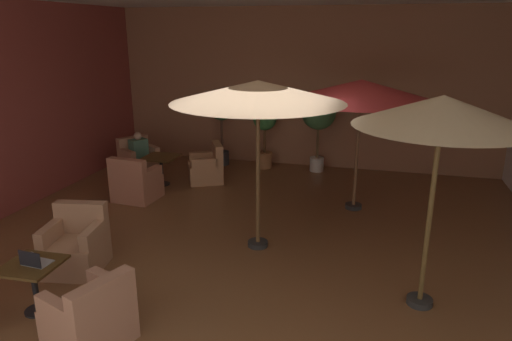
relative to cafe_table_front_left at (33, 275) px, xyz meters
name	(u,v)px	position (x,y,z in m)	size (l,w,h in m)	color
ground_plane	(248,251)	(2.03, 2.21, -0.51)	(9.49, 10.02, 0.02)	brown
wall_back_brick	(303,89)	(2.03, 7.18, 1.42)	(9.49, 0.08, 3.83)	#9D6447
cafe_table_front_left	(33,275)	(0.00, 0.00, 0.00)	(0.65, 0.65, 0.65)	black
armchair_front_left_north	(76,247)	(-0.19, 1.06, -0.16)	(0.88, 0.90, 0.91)	tan
armchair_front_left_south	(90,318)	(1.00, -0.36, -0.18)	(0.95, 0.97, 0.86)	tan
cafe_table_front_right	(161,162)	(-0.68, 4.79, 0.01)	(0.70, 0.70, 0.65)	black
armchair_front_right_north	(139,161)	(-1.54, 5.32, -0.17)	(1.01, 1.02, 0.88)	tan
armchair_front_right_east	(136,184)	(-0.76, 3.79, -0.16)	(0.84, 0.82, 0.92)	#BE785B
armchair_front_right_south	(207,168)	(0.21, 5.26, -0.18)	(0.97, 0.96, 0.87)	tan
patio_umbrella_tall_red	(258,93)	(2.14, 2.41, 1.93)	(2.56, 2.56, 2.61)	#2D2D2D
patio_umbrella_center_beige	(361,91)	(3.51, 4.45, 1.76)	(2.64, 2.64, 2.45)	#2D2D2D
patio_umbrella_near_wall	(442,113)	(4.51, 1.37, 1.92)	(1.97, 1.97, 2.62)	#2D2D2D
potted_tree_left_corner	(265,128)	(1.19, 6.65, 0.50)	(0.58, 0.58, 1.53)	#A66A40
potted_tree_mid_left	(319,116)	(2.48, 6.71, 0.84)	(0.81, 0.81, 1.83)	silver
potted_tree_mid_right	(221,118)	(0.09, 6.64, 0.69)	(0.57, 0.57, 1.71)	#353336
patron_blue_shirt	(138,147)	(-1.50, 5.30, 0.18)	(0.42, 0.46, 0.60)	#49755E
iced_drink_cup	(31,257)	(-0.04, 0.05, 0.20)	(0.08, 0.08, 0.11)	white
open_laptop	(34,261)	(0.06, -0.01, 0.20)	(0.32, 0.25, 0.20)	#9EA0A5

